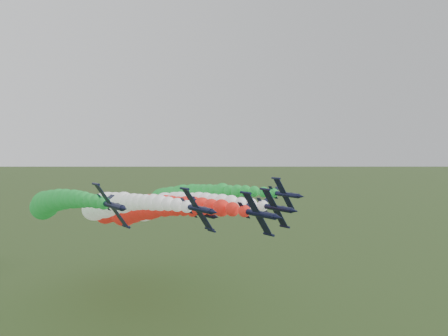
{
  "coord_description": "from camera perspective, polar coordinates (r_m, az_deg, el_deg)",
  "views": [
    {
      "loc": [
        -50.49,
        -62.38,
        51.65
      ],
      "look_at": [
        6.11,
        10.79,
        46.56
      ],
      "focal_mm": 35.0,
      "sensor_mm": 36.0,
      "label": 1
    }
  ],
  "objects": [
    {
      "name": "jet_inner_right",
      "position": [
        145.75,
        -8.16,
        -4.88
      ],
      "size": [
        16.28,
        88.36,
        19.22
      ],
      "rotation": [
        0.0,
        0.96,
        0.0
      ],
      "color": "black",
      "rests_on": "ground"
    },
    {
      "name": "jet_outer_right",
      "position": [
        162.3,
        -6.0,
        -3.75
      ],
      "size": [
        16.3,
        88.38,
        19.24
      ],
      "rotation": [
        0.0,
        0.96,
        0.0
      ],
      "color": "black",
      "rests_on": "ground"
    },
    {
      "name": "jet_inner_left",
      "position": [
        141.18,
        -15.07,
        -4.8
      ],
      "size": [
        15.61,
        87.69,
        18.55
      ],
      "rotation": [
        0.0,
        0.96,
        0.0
      ],
      "color": "black",
      "rests_on": "ground"
    },
    {
      "name": "jet_lead",
      "position": [
        136.51,
        -10.75,
        -5.3
      ],
      "size": [
        16.54,
        88.62,
        19.48
      ],
      "rotation": [
        0.0,
        0.96,
        0.0
      ],
      "color": "black",
      "rests_on": "ground"
    },
    {
      "name": "jet_outer_left",
      "position": [
        143.09,
        -21.81,
        -4.35
      ],
      "size": [
        15.92,
        88.0,
        18.86
      ],
      "rotation": [
        0.0,
        0.96,
        0.0
      ],
      "color": "black",
      "rests_on": "ground"
    },
    {
      "name": "jet_trail",
      "position": [
        158.6,
        -13.74,
        -5.33
      ],
      "size": [
        16.13,
        88.21,
        19.07
      ],
      "rotation": [
        0.0,
        0.96,
        0.0
      ],
      "color": "black",
      "rests_on": "ground"
    }
  ]
}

